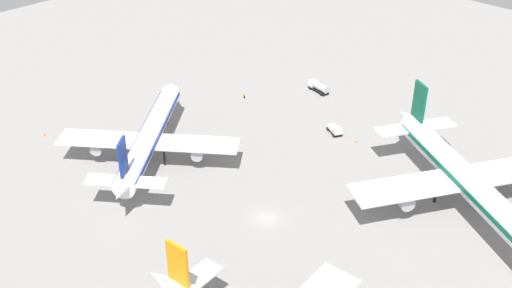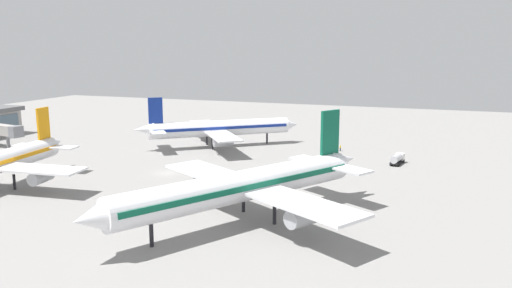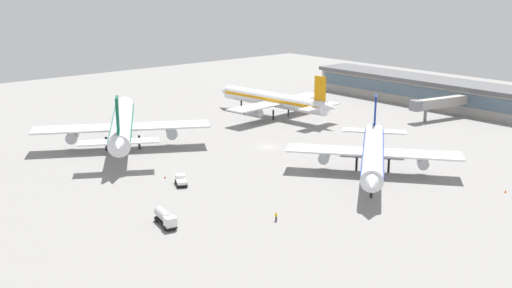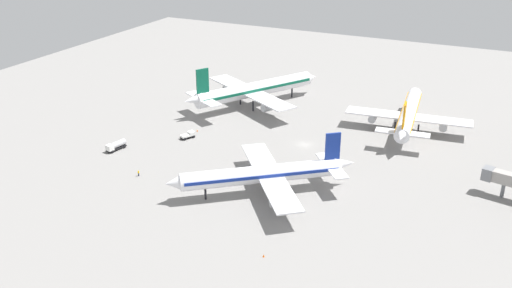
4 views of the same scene
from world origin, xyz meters
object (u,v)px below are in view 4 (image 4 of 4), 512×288
Objects in this scene: airplane_at_gate at (264,174)px; safety_cone_mid_apron at (264,256)px; airplane_taxiing at (254,89)px; fuel_truck at (116,145)px; ground_crew_worker at (139,173)px; pushback_tractor at (188,135)px; safety_cone_near_gate at (197,130)px; airplane_distant at (409,114)px.

airplane_at_gate is 27.56m from safety_cone_mid_apron.
airplane_taxiing is at bearing -100.39° from airplane_at_gate.
airplane_taxiing reaches higher than fuel_truck.
ground_crew_worker is at bearing 67.21° from safety_cone_mid_apron.
airplane_taxiing reaches higher than pushback_tractor.
fuel_truck is 19.37m from ground_crew_worker.
airplane_at_gate is 66.26× the size of safety_cone_near_gate.
airplane_taxiing is at bearing 17.53° from pushback_tractor.
fuel_truck is (-50.87, 19.59, -4.65)m from airplane_taxiing.
ground_crew_worker is (-5.76, 33.47, -4.40)m from airplane_at_gate.
pushback_tractor is (21.69, 35.28, -4.28)m from airplane_at_gate.
airplane_distant reaches higher than safety_cone_mid_apron.
safety_cone_near_gate is (22.16, -13.85, -1.09)m from fuel_truck.
pushback_tractor is 2.87× the size of ground_crew_worker.
airplane_at_gate is at bearing 94.90° from fuel_truck.
airplane_at_gate is 8.31× the size of pushback_tractor.
airplane_taxiing is 54.70m from fuel_truck.
airplane_taxiing reaches higher than airplane_distant.
airplane_taxiing is at bearing 27.06° from safety_cone_mid_apron.
safety_cone_near_gate is at bearing -75.99° from airplane_at_gate.
pushback_tractor is (-34.40, 5.44, -5.07)m from airplane_taxiing.
pushback_tractor reaches higher than safety_cone_mid_apron.
fuel_truck is 10.91× the size of safety_cone_mid_apron.
airplane_distant reaches higher than safety_cone_near_gate.
airplane_taxiing is 52.90m from airplane_distant.
fuel_truck is at bearing -170.73° from airplane_taxiing.
airplane_taxiing is 29.46× the size of ground_crew_worker.
airplane_at_gate is at bearing 6.81° from ground_crew_worker.
fuel_truck is 3.92× the size of ground_crew_worker.
airplane_distant is at bearing -62.99° from safety_cone_near_gate.
airplane_distant reaches higher than fuel_truck.
pushback_tractor is at bearing 90.80° from ground_crew_worker.
ground_crew_worker is (-27.46, -1.80, -0.12)m from pushback_tractor.
ground_crew_worker is (-61.85, 3.64, -5.19)m from airplane_taxiing.
ground_crew_worker is 48.65m from safety_cone_mid_apron.
airplane_distant is at bearing 136.62° from fuel_truck.
safety_cone_near_gate is at bearing 29.52° from pushback_tractor.
safety_cone_mid_apron is at bearing 76.42° from airplane_at_gate.
safety_cone_near_gate is at bearing 42.09° from safety_cone_mid_apron.
airplane_distant reaches higher than airplane_at_gate.
safety_cone_mid_apron is (-80.69, -41.22, -5.74)m from airplane_taxiing.
airplane_at_gate is at bearing -127.59° from safety_cone_near_gate.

